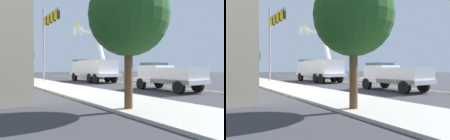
{
  "view_description": "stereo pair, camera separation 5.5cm",
  "coord_description": "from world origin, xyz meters",
  "views": [
    {
      "loc": [
        -25.15,
        12.25,
        1.68
      ],
      "look_at": [
        -2.11,
        0.42,
        1.4
      ],
      "focal_mm": 35.37,
      "sensor_mm": 36.0,
      "label": 1
    },
    {
      "loc": [
        -25.17,
        12.2,
        1.68
      ],
      "look_at": [
        -2.11,
        0.42,
        1.4
      ],
      "focal_mm": 35.37,
      "sensor_mm": 36.0,
      "label": 2
    }
  ],
  "objects": [
    {
      "name": "sidewalk_far_side",
      "position": [
        -0.74,
        8.19,
        0.06
      ],
      "size": [
        60.08,
        8.98,
        0.12
      ],
      "primitive_type": "cube",
      "rotation": [
        0.0,
        0.0,
        0.09
      ],
      "color": "#B2ADA3",
      "rests_on": "ground"
    },
    {
      "name": "street_tree_right",
      "position": [
        6.35,
        9.7,
        3.33
      ],
      "size": [
        3.59,
        3.59,
        5.14
      ],
      "color": "brown",
      "rests_on": "ground"
    },
    {
      "name": "ground",
      "position": [
        0.0,
        0.0,
        0.0
      ],
      "size": [
        120.0,
        120.0,
        0.0
      ],
      "primitive_type": "plane",
      "color": "#38383D"
    },
    {
      "name": "service_pickup_truck",
      "position": [
        -12.75,
        1.31,
        1.12
      ],
      "size": [
        5.77,
        2.6,
        2.06
      ],
      "color": "white",
      "rests_on": "ground"
    },
    {
      "name": "traffic_signal_mast",
      "position": [
        0.41,
        7.27,
        6.05
      ],
      "size": [
        5.79,
        0.91,
        8.77
      ],
      "color": "gray",
      "rests_on": "ground"
    },
    {
      "name": "utility_bucket_truck",
      "position": [
        -0.79,
        2.42,
        1.61
      ],
      "size": [
        8.39,
        3.64,
        6.88
      ],
      "color": "white",
      "rests_on": "ground"
    },
    {
      "name": "lane_centre_stripe",
      "position": [
        0.0,
        0.0,
        0.0
      ],
      "size": [
        49.81,
        4.66,
        0.01
      ],
      "primitive_type": "cube",
      "rotation": [
        0.0,
        0.0,
        0.09
      ],
      "color": "yellow",
      "rests_on": "ground"
    },
    {
      "name": "passing_minivan",
      "position": [
        7.4,
        -2.41,
        0.97
      ],
      "size": [
        4.95,
        2.32,
        1.69
      ],
      "color": "tan",
      "rests_on": "ground"
    },
    {
      "name": "street_tree_left",
      "position": [
        -17.95,
        7.85,
        3.64
      ],
      "size": [
        3.11,
        3.11,
        5.22
      ],
      "color": "brown",
      "rests_on": "ground"
    },
    {
      "name": "traffic_cone_mid_front",
      "position": [
        3.62,
        0.66,
        0.41
      ],
      "size": [
        0.4,
        0.4,
        0.83
      ],
      "color": "black",
      "rests_on": "ground"
    }
  ]
}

